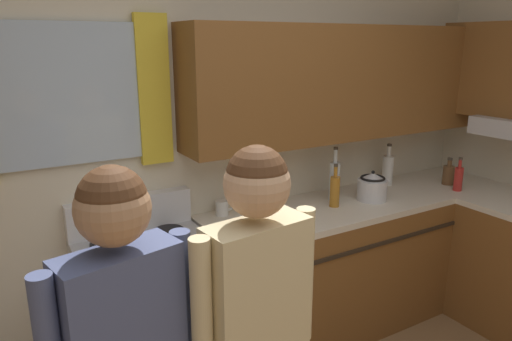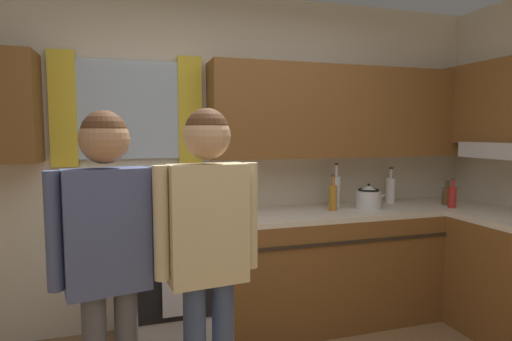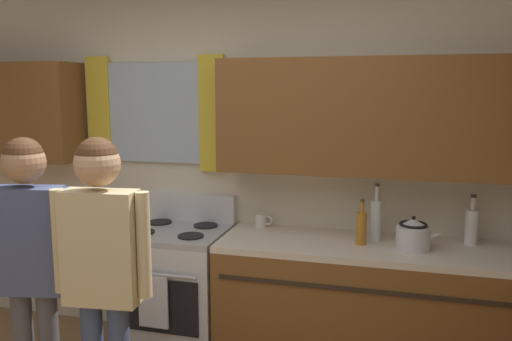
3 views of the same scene
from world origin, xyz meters
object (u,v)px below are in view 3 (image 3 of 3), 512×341
at_px(mug_ceramic_white, 261,220).
at_px(bottle_tall_clear, 376,219).
at_px(bottle_milk_white, 472,226).
at_px(adult_in_plaid, 102,259).
at_px(adult_left, 30,251).
at_px(bottle_oil_amber, 361,227).
at_px(stovetop_kettle, 413,234).
at_px(stove_oven, 176,289).

bearing_deg(mug_ceramic_white, bottle_tall_clear, -9.00).
bearing_deg(bottle_milk_white, adult_in_plaid, -147.20).
bearing_deg(adult_left, bottle_oil_amber, 30.57).
bearing_deg(adult_left, mug_ceramic_white, 51.98).
relative_size(bottle_milk_white, stovetop_kettle, 1.14).
relative_size(stove_oven, stovetop_kettle, 4.02).
xyz_separation_m(bottle_oil_amber, bottle_tall_clear, (0.08, 0.11, 0.03)).
height_order(bottle_milk_white, mug_ceramic_white, bottle_milk_white).
distance_m(stovetop_kettle, adult_in_plaid, 1.78).
xyz_separation_m(bottle_oil_amber, stovetop_kettle, (0.31, -0.03, -0.01)).
distance_m(stove_oven, adult_left, 1.18).
bearing_deg(bottle_tall_clear, adult_left, -148.03).
relative_size(mug_ceramic_white, adult_left, 0.08).
bearing_deg(bottle_oil_amber, bottle_milk_white, 15.29).
height_order(bottle_oil_amber, mug_ceramic_white, bottle_oil_amber).
bearing_deg(bottle_oil_amber, adult_left, -149.43).
relative_size(mug_ceramic_white, adult_in_plaid, 0.08).
xyz_separation_m(bottle_oil_amber, bottle_milk_white, (0.66, 0.18, 0.01)).
distance_m(bottle_tall_clear, adult_left, 2.02).
bearing_deg(mug_ceramic_white, bottle_milk_white, -2.14).
xyz_separation_m(bottle_tall_clear, bottle_milk_white, (0.57, 0.07, -0.02)).
xyz_separation_m(stove_oven, bottle_tall_clear, (1.34, 0.09, 0.57)).
relative_size(bottle_milk_white, adult_left, 0.19).
distance_m(adult_left, adult_in_plaid, 0.45).
bearing_deg(stove_oven, bottle_tall_clear, 3.85).
height_order(stove_oven, adult_left, adult_left).
xyz_separation_m(mug_ceramic_white, stovetop_kettle, (1.01, -0.26, 0.05)).
xyz_separation_m(stovetop_kettle, adult_in_plaid, (-1.49, -0.98, 0.03)).
relative_size(adult_left, adult_in_plaid, 0.99).
height_order(bottle_tall_clear, mug_ceramic_white, bottle_tall_clear).
distance_m(bottle_oil_amber, bottle_tall_clear, 0.14).
height_order(bottle_milk_white, stovetop_kettle, bottle_milk_white).
xyz_separation_m(bottle_milk_white, mug_ceramic_white, (-1.35, 0.05, -0.07)).
relative_size(bottle_oil_amber, adult_in_plaid, 0.18).
bearing_deg(mug_ceramic_white, stove_oven, -159.03).
bearing_deg(bottle_oil_amber, adult_in_plaid, -139.64).
bearing_deg(adult_left, bottle_milk_white, 26.56).
bearing_deg(bottle_oil_amber, bottle_tall_clear, 52.15).
xyz_separation_m(bottle_oil_amber, adult_left, (-1.63, -0.96, 0.01)).
height_order(bottle_tall_clear, bottle_milk_white, bottle_tall_clear).
relative_size(bottle_tall_clear, mug_ceramic_white, 2.92).
relative_size(stove_oven, adult_left, 0.68).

